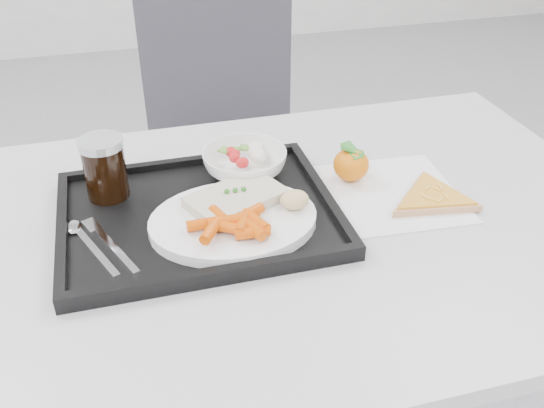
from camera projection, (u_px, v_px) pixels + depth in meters
The scene contains 14 objects.
table at pixel (284, 252), 1.05m from camera, with size 1.20×0.80×0.75m.
chair at pixel (227, 140), 1.71m from camera, with size 0.51×0.51×0.93m.
tray at pixel (199, 216), 1.01m from camera, with size 0.45×0.35×0.03m.
dinner_plate at pixel (233, 221), 0.97m from camera, with size 0.27×0.27×0.02m.
fish_fillet at pixel (236, 198), 0.99m from camera, with size 0.18×0.15×0.03m.
bread_roll at pixel (295, 200), 0.97m from camera, with size 0.06×0.06×0.03m.
salad_bowl at pixel (245, 163), 1.09m from camera, with size 0.15×0.15×0.05m.
cola_glass at pixel (105, 167), 1.02m from camera, with size 0.07×0.07×0.11m.
cutlery at pixel (93, 239), 0.94m from camera, with size 0.11×0.17×0.01m.
napkin at pixel (386, 194), 1.08m from camera, with size 0.26×0.26×0.00m.
tangerine at pixel (351, 164), 1.10m from camera, with size 0.07×0.07×0.07m.
pizza_slice at pixel (433, 198), 1.05m from camera, with size 0.24×0.24×0.02m.
carrot_pile at pixel (236, 223), 0.92m from camera, with size 0.13×0.10×0.02m.
salad_contents at pixel (250, 153), 1.10m from camera, with size 0.09×0.08×0.02m.
Camera 1 is at (-0.24, -0.50, 1.33)m, focal length 40.00 mm.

